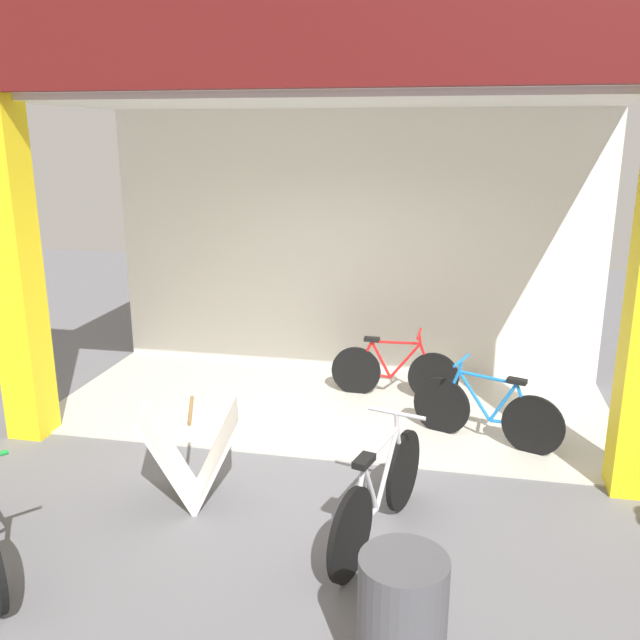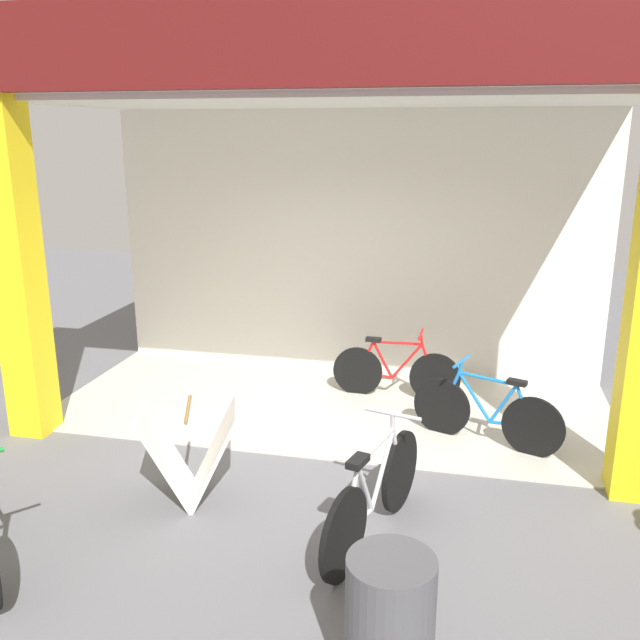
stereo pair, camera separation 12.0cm
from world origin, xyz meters
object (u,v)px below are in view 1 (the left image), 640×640
at_px(trash_bin, 402,627).
at_px(bicycle_parked_0, 379,495).
at_px(bicycle_inside_1, 486,412).
at_px(sandwich_board_sign, 193,454).
at_px(bicycle_inside_0, 394,371).

bearing_deg(trash_bin, bicycle_parked_0, 101.44).
xyz_separation_m(bicycle_inside_1, sandwich_board_sign, (-2.35, -1.53, 0.07)).
height_order(bicycle_inside_1, trash_bin, trash_bin).
distance_m(bicycle_inside_0, bicycle_parked_0, 2.79).
bearing_deg(sandwich_board_sign, bicycle_inside_0, 61.42).
relative_size(bicycle_parked_0, sandwich_board_sign, 1.71).
xyz_separation_m(bicycle_inside_0, sandwich_board_sign, (-1.37, -2.52, 0.08)).
bearing_deg(bicycle_parked_0, trash_bin, -78.56).
xyz_separation_m(bicycle_inside_1, bicycle_parked_0, (-0.82, -1.80, 0.04)).
bearing_deg(bicycle_inside_1, bicycle_inside_0, 134.66).
bearing_deg(bicycle_inside_0, sandwich_board_sign, -118.58).
bearing_deg(bicycle_parked_0, bicycle_inside_0, 93.36).
bearing_deg(sandwich_board_sign, bicycle_inside_1, 33.03).
bearing_deg(trash_bin, bicycle_inside_0, 96.07).
bearing_deg(bicycle_inside_1, trash_bin, -99.59).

